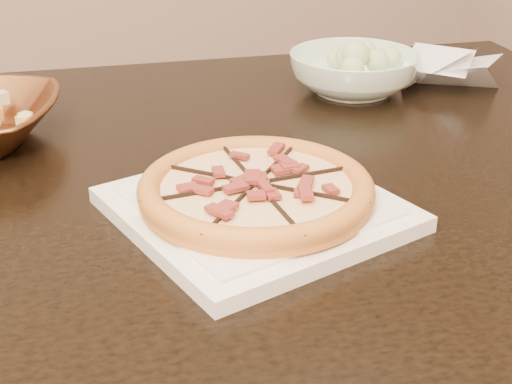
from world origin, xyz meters
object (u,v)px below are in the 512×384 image
at_px(plate, 256,208).
at_px(salad_bowl, 353,73).
at_px(dining_table, 160,232).
at_px(pizza, 256,189).

bearing_deg(plate, salad_bowl, 48.74).
height_order(dining_table, salad_bowl, salad_bowl).
height_order(pizza, salad_bowl, salad_bowl).
bearing_deg(pizza, plate, -32.92).
bearing_deg(salad_bowl, plate, -131.26).
bearing_deg(plate, dining_table, 113.47).
height_order(plate, pizza, pizza).
relative_size(plate, pizza, 1.28).
relative_size(pizza, salad_bowl, 1.22).
xyz_separation_m(dining_table, salad_bowl, (0.38, 0.18, 0.13)).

